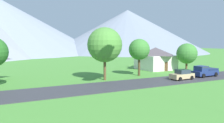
# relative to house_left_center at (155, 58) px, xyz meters

# --- Properties ---
(road_strip) EXTENTS (160.00, 6.88, 0.08)m
(road_strip) POSITION_rel_house_left_center_xyz_m (-19.91, -13.42, -2.64)
(road_strip) COLOR #38383D
(road_strip) RESTS_ON ground
(mountain_far_east_ridge) EXTENTS (101.40, 101.40, 27.77)m
(mountain_far_east_ridge) POSITION_rel_house_left_center_xyz_m (42.43, 83.91, 11.21)
(mountain_far_east_ridge) COLOR gray
(mountain_far_east_ridge) RESTS_ON ground
(house_left_center) EXTENTS (7.62, 8.28, 5.18)m
(house_left_center) POSITION_rel_house_left_center_xyz_m (0.00, 0.00, 0.00)
(house_left_center) COLOR silver
(house_left_center) RESTS_ON ground
(tree_near_left) EXTENTS (5.81, 5.81, 8.82)m
(tree_near_left) POSITION_rel_house_left_center_xyz_m (-16.92, -8.15, 3.22)
(tree_near_left) COLOR brown
(tree_near_left) RESTS_ON ground
(tree_left_of_center) EXTENTS (3.97, 3.97, 6.99)m
(tree_left_of_center) POSITION_rel_house_left_center_xyz_m (-9.06, -6.67, 2.29)
(tree_left_of_center) COLOR #4C3823
(tree_left_of_center) RESTS_ON ground
(tree_center) EXTENTS (4.45, 4.45, 6.14)m
(tree_center) POSITION_rel_house_left_center_xyz_m (3.81, -6.02, 1.22)
(tree_center) COLOR brown
(tree_center) RESTS_ON ground
(parked_car_tan_mid_west) EXTENTS (4.26, 2.19, 1.68)m
(parked_car_tan_mid_west) POSITION_rel_house_left_center_xyz_m (-5.23, -13.91, -1.81)
(parked_car_tan_mid_west) COLOR tan
(parked_car_tan_mid_west) RESTS_ON road_strip
(pickup_truck_navy_west_side) EXTENTS (5.28, 2.49, 1.99)m
(pickup_truck_navy_west_side) POSITION_rel_house_left_center_xyz_m (0.82, -13.35, -1.62)
(pickup_truck_navy_west_side) COLOR navy
(pickup_truck_navy_west_side) RESTS_ON road_strip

